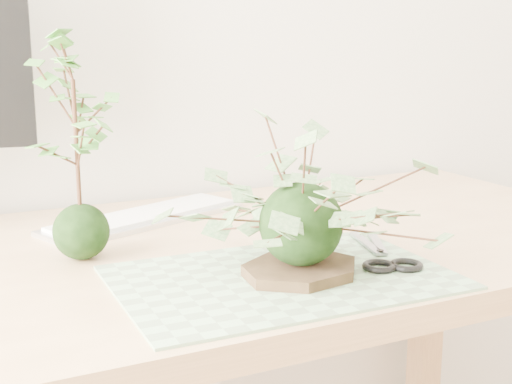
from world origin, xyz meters
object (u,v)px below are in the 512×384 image
(ivy_kokedama, at_px, (302,185))
(keyboard, at_px, (145,217))
(desk, at_px, (179,303))
(maple_kokedama, at_px, (74,94))

(ivy_kokedama, bearing_deg, keyboard, 104.47)
(desk, bearing_deg, keyboard, 88.11)
(desk, relative_size, ivy_kokedama, 3.95)
(ivy_kokedama, distance_m, maple_kokedama, 0.35)
(desk, distance_m, ivy_kokedama, 0.31)
(desk, relative_size, keyboard, 4.03)
(ivy_kokedama, height_order, keyboard, ivy_kokedama)
(desk, bearing_deg, maple_kokedama, 172.49)
(ivy_kokedama, bearing_deg, maple_kokedama, 139.14)
(desk, bearing_deg, ivy_kokedama, -61.66)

